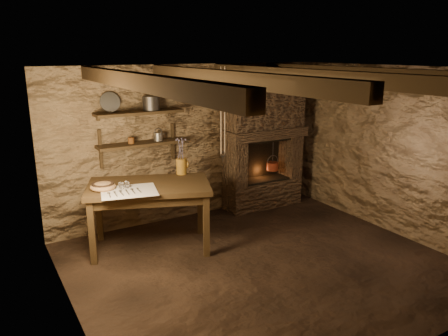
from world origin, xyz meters
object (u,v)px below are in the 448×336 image
work_table (150,214)px  red_pot (273,166)px  iron_stockpot (151,104)px  stoneware_jug (181,159)px  wooden_bowl (103,187)px

work_table → red_pot: 2.50m
red_pot → iron_stockpot: bearing=176.7°
stoneware_jug → iron_stockpot: bearing=133.9°
wooden_bowl → iron_stockpot: iron_stockpot is taller
red_pot → stoneware_jug: bearing=-169.9°
wooden_bowl → red_pot: 3.05m
work_table → red_pot: (2.43, 0.55, 0.22)m
work_table → iron_stockpot: 1.57m
iron_stockpot → red_pot: 2.39m
work_table → wooden_bowl: 0.74m
iron_stockpot → stoneware_jug: bearing=-61.7°
wooden_bowl → stoneware_jug: bearing=7.4°
work_table → red_pot: bearing=34.2°
work_table → stoneware_jug: 0.89m
work_table → wooden_bowl: (-0.58, 0.07, 0.45)m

